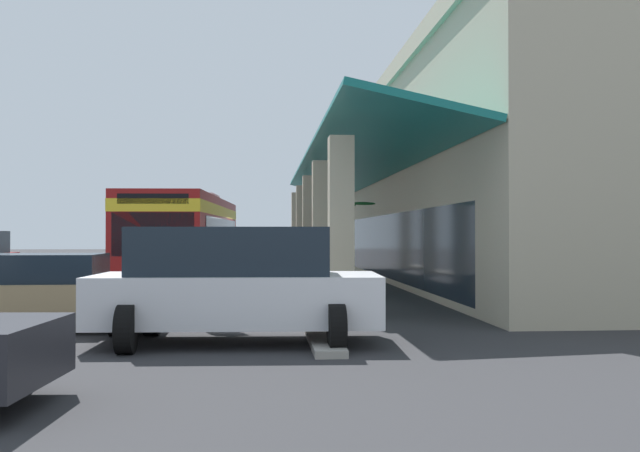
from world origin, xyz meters
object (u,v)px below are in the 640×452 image
pedestrian (216,277)px  potted_palm (351,273)px  transit_bus (186,234)px  parked_suv_white (235,283)px  parked_sedan_tan (44,291)px

pedestrian → potted_palm: potted_palm is taller
transit_bus → pedestrian: 11.14m
pedestrian → potted_palm: size_ratio=0.61×
transit_bus → parked_suv_white: transit_bus is taller
transit_bus → parked_sedan_tan: size_ratio=2.56×
transit_bus → potted_palm: bearing=55.1°
transit_bus → potted_palm: transit_bus is taller
parked_suv_white → transit_bus: bearing=-170.0°
parked_suv_white → pedestrian: bearing=-166.2°
parked_suv_white → potted_palm: 9.61m
pedestrian → potted_palm: 8.05m
parked_sedan_tan → pedestrian: 3.30m
transit_bus → parked_suv_white: 13.06m
parked_suv_white → pedestrian: (-1.87, -0.46, 0.00)m
transit_bus → parked_sedan_tan: bearing=-7.7°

